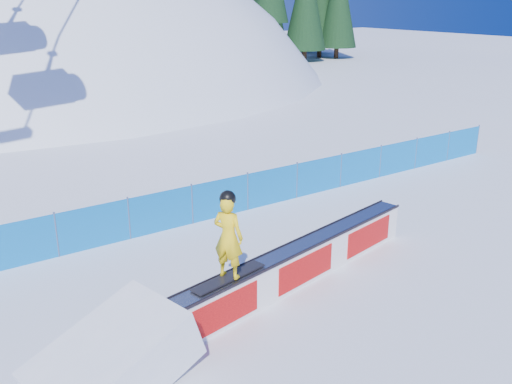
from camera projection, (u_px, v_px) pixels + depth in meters
ground at (373, 251)px, 15.29m from camera, size 160.00×160.00×0.00m
snow_hill at (33, 270)px, 53.67m from camera, size 64.00×64.00×64.00m
safety_fence at (273, 186)px, 18.58m from camera, size 22.05×0.05×1.30m
rail_box at (298, 264)px, 13.46m from camera, size 8.06×2.13×0.97m
snow_ramp at (115, 381)px, 10.15m from camera, size 3.12×2.28×1.77m
snowboarder at (228, 236)px, 11.46m from camera, size 1.85×0.77×1.91m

